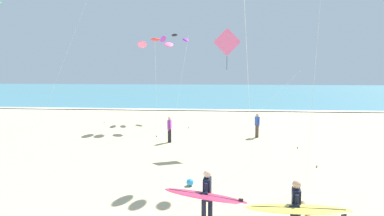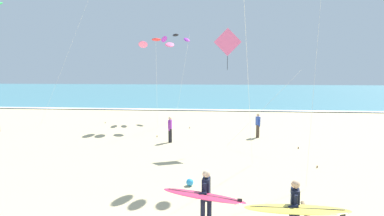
{
  "view_description": "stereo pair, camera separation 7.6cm",
  "coord_description": "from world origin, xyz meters",
  "px_view_note": "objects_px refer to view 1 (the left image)",
  "views": [
    {
      "loc": [
        1.56,
        -5.78,
        4.39
      ],
      "look_at": [
        0.43,
        7.12,
        2.85
      ],
      "focal_mm": 30.16,
      "sensor_mm": 36.0,
      "label": 1
    },
    {
      "loc": [
        1.64,
        -5.78,
        4.39
      ],
      "look_at": [
        0.43,
        7.12,
        2.85
      ],
      "focal_mm": 30.16,
      "sensor_mm": 36.0,
      "label": 2
    }
  ],
  "objects_px": {
    "kite_diamond_rose_near": "(228,44)",
    "kite_arc_charcoal_mid": "(175,38)",
    "surfer_third": "(296,209)",
    "bystander_blue_top": "(257,125)",
    "driftwood_log": "(307,213)",
    "beach_ball": "(190,182)",
    "bystander_purple_top": "(169,129)",
    "surfer_lead": "(206,196)",
    "kite_arc_scarlet_close": "(155,43)"
  },
  "relations": [
    {
      "from": "kite_diamond_rose_near",
      "to": "kite_arc_charcoal_mid",
      "type": "bearing_deg",
      "value": 113.16
    },
    {
      "from": "surfer_third",
      "to": "kite_diamond_rose_near",
      "type": "distance_m",
      "value": 11.4
    },
    {
      "from": "bystander_blue_top",
      "to": "driftwood_log",
      "type": "bearing_deg",
      "value": -88.6
    },
    {
      "from": "surfer_third",
      "to": "kite_arc_charcoal_mid",
      "type": "height_order",
      "value": "kite_arc_charcoal_mid"
    },
    {
      "from": "beach_ball",
      "to": "driftwood_log",
      "type": "distance_m",
      "value": 4.35
    },
    {
      "from": "bystander_purple_top",
      "to": "driftwood_log",
      "type": "distance_m",
      "value": 11.0
    },
    {
      "from": "kite_diamond_rose_near",
      "to": "beach_ball",
      "type": "xyz_separation_m",
      "value": [
        -1.53,
        -6.15,
        -5.62
      ]
    },
    {
      "from": "kite_diamond_rose_near",
      "to": "driftwood_log",
      "type": "distance_m",
      "value": 10.29
    },
    {
      "from": "kite_diamond_rose_near",
      "to": "kite_arc_charcoal_mid",
      "type": "relative_size",
      "value": 0.89
    },
    {
      "from": "bystander_purple_top",
      "to": "driftwood_log",
      "type": "xyz_separation_m",
      "value": [
        5.72,
        -9.37,
        -0.75
      ]
    },
    {
      "from": "surfer_lead",
      "to": "kite_arc_charcoal_mid",
      "type": "height_order",
      "value": "kite_arc_charcoal_mid"
    },
    {
      "from": "kite_arc_scarlet_close",
      "to": "bystander_blue_top",
      "type": "xyz_separation_m",
      "value": [
        7.26,
        -3.16,
        -5.56
      ]
    },
    {
      "from": "bystander_blue_top",
      "to": "kite_arc_charcoal_mid",
      "type": "bearing_deg",
      "value": 131.18
    },
    {
      "from": "surfer_third",
      "to": "beach_ball",
      "type": "distance_m",
      "value": 5.18
    },
    {
      "from": "kite_arc_charcoal_mid",
      "to": "driftwood_log",
      "type": "xyz_separation_m",
      "value": [
        6.69,
        -18.6,
        -7.06
      ]
    },
    {
      "from": "surfer_lead",
      "to": "bystander_blue_top",
      "type": "distance_m",
      "value": 12.96
    },
    {
      "from": "driftwood_log",
      "to": "kite_diamond_rose_near",
      "type": "bearing_deg",
      "value": 105.32
    },
    {
      "from": "kite_diamond_rose_near",
      "to": "surfer_third",
      "type": "bearing_deg",
      "value": -82.0
    },
    {
      "from": "surfer_lead",
      "to": "beach_ball",
      "type": "bearing_deg",
      "value": 102.35
    },
    {
      "from": "kite_arc_scarlet_close",
      "to": "beach_ball",
      "type": "distance_m",
      "value": 14.3
    },
    {
      "from": "kite_diamond_rose_near",
      "to": "bystander_blue_top",
      "type": "xyz_separation_m",
      "value": [
        1.99,
        3.01,
        -4.95
      ]
    },
    {
      "from": "bystander_blue_top",
      "to": "surfer_third",
      "type": "bearing_deg",
      "value": -92.34
    },
    {
      "from": "driftwood_log",
      "to": "surfer_lead",
      "type": "bearing_deg",
      "value": -155.41
    },
    {
      "from": "driftwood_log",
      "to": "kite_arc_charcoal_mid",
      "type": "bearing_deg",
      "value": 109.77
    },
    {
      "from": "kite_arc_charcoal_mid",
      "to": "bystander_blue_top",
      "type": "height_order",
      "value": "kite_arc_charcoal_mid"
    },
    {
      "from": "surfer_lead",
      "to": "kite_arc_scarlet_close",
      "type": "height_order",
      "value": "kite_arc_scarlet_close"
    },
    {
      "from": "bystander_blue_top",
      "to": "beach_ball",
      "type": "distance_m",
      "value": 9.83
    },
    {
      "from": "beach_ball",
      "to": "driftwood_log",
      "type": "xyz_separation_m",
      "value": [
        3.8,
        -2.12,
        -0.08
      ]
    },
    {
      "from": "kite_arc_charcoal_mid",
      "to": "beach_ball",
      "type": "height_order",
      "value": "kite_arc_charcoal_mid"
    },
    {
      "from": "kite_arc_scarlet_close",
      "to": "driftwood_log",
      "type": "bearing_deg",
      "value": -62.45
    },
    {
      "from": "kite_arc_scarlet_close",
      "to": "driftwood_log",
      "type": "distance_m",
      "value": 17.47
    },
    {
      "from": "beach_ball",
      "to": "driftwood_log",
      "type": "bearing_deg",
      "value": -29.19
    },
    {
      "from": "bystander_blue_top",
      "to": "beach_ball",
      "type": "xyz_separation_m",
      "value": [
        -3.52,
        -9.15,
        -0.67
      ]
    },
    {
      "from": "kite_diamond_rose_near",
      "to": "beach_ball",
      "type": "distance_m",
      "value": 8.47
    },
    {
      "from": "surfer_third",
      "to": "kite_arc_charcoal_mid",
      "type": "distance_m",
      "value": 22.28
    },
    {
      "from": "kite_diamond_rose_near",
      "to": "driftwood_log",
      "type": "relative_size",
      "value": 4.24
    },
    {
      "from": "kite_arc_charcoal_mid",
      "to": "bystander_blue_top",
      "type": "xyz_separation_m",
      "value": [
        6.41,
        -7.33,
        -6.31
      ]
    },
    {
      "from": "surfer_lead",
      "to": "bystander_purple_top",
      "type": "xyz_separation_m",
      "value": [
        -2.69,
        10.75,
        -0.23
      ]
    },
    {
      "from": "bystander_purple_top",
      "to": "beach_ball",
      "type": "relative_size",
      "value": 5.68
    },
    {
      "from": "kite_diamond_rose_near",
      "to": "bystander_blue_top",
      "type": "bearing_deg",
      "value": 56.52
    },
    {
      "from": "surfer_third",
      "to": "kite_arc_scarlet_close",
      "type": "relative_size",
      "value": 0.37
    },
    {
      "from": "kite_arc_scarlet_close",
      "to": "beach_ball",
      "type": "bearing_deg",
      "value": -73.13
    },
    {
      "from": "kite_arc_charcoal_mid",
      "to": "bystander_blue_top",
      "type": "relative_size",
      "value": 4.71
    },
    {
      "from": "kite_diamond_rose_near",
      "to": "surfer_lead",
      "type": "bearing_deg",
      "value": -94.53
    },
    {
      "from": "bystander_blue_top",
      "to": "bystander_purple_top",
      "type": "height_order",
      "value": "same"
    },
    {
      "from": "kite_arc_charcoal_mid",
      "to": "bystander_purple_top",
      "type": "relative_size",
      "value": 4.71
    },
    {
      "from": "surfer_third",
      "to": "beach_ball",
      "type": "bearing_deg",
      "value": 125.75
    },
    {
      "from": "kite_diamond_rose_near",
      "to": "bystander_blue_top",
      "type": "distance_m",
      "value": 6.12
    },
    {
      "from": "surfer_lead",
      "to": "driftwood_log",
      "type": "bearing_deg",
      "value": 24.59
    },
    {
      "from": "kite_arc_scarlet_close",
      "to": "bystander_purple_top",
      "type": "height_order",
      "value": "kite_arc_scarlet_close"
    }
  ]
}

